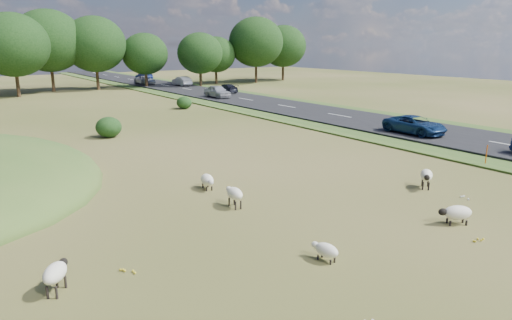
{
  "coord_description": "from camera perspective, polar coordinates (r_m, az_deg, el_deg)",
  "views": [
    {
      "loc": [
        -10.98,
        -14.61,
        6.77
      ],
      "look_at": [
        2.0,
        4.0,
        1.0
      ],
      "focal_mm": 32.0,
      "sensor_mm": 36.0,
      "label": 1
    }
  ],
  "objects": [
    {
      "name": "ground",
      "position": [
        36.94,
        -17.02,
        3.08
      ],
      "size": [
        160.0,
        160.0,
        0.0
      ],
      "primitive_type": "plane",
      "color": "#3B4B17",
      "rests_on": "ground"
    },
    {
      "name": "road",
      "position": [
        54.72,
        -0.12,
        7.29
      ],
      "size": [
        8.0,
        150.0,
        0.25
      ],
      "primitive_type": "cube",
      "color": "black",
      "rests_on": "ground"
    },
    {
      "name": "treeline",
      "position": [
        70.75,
        -27.54,
        12.53
      ],
      "size": [
        96.28,
        14.66,
        11.7
      ],
      "color": "black",
      "rests_on": "ground"
    },
    {
      "name": "shrubs",
      "position": [
        40.8,
        -21.06,
        4.77
      ],
      "size": [
        29.05,
        12.66,
        1.54
      ],
      "color": "black",
      "rests_on": "ground"
    },
    {
      "name": "marker_post",
      "position": [
        29.25,
        26.84,
        0.53
      ],
      "size": [
        0.06,
        0.06,
        1.2
      ],
      "primitive_type": "cylinder",
      "color": "#D8590C",
      "rests_on": "ground"
    },
    {
      "name": "sheep_0",
      "position": [
        15.05,
        8.71,
        -11.04
      ],
      "size": [
        0.59,
        1.07,
        0.6
      ],
      "rotation": [
        0.0,
        0.0,
        1.73
      ],
      "color": "beige",
      "rests_on": "ground"
    },
    {
      "name": "sheep_1",
      "position": [
        14.19,
        -23.77,
        -12.75
      ],
      "size": [
        1.02,
        1.21,
        0.88
      ],
      "rotation": [
        0.0,
        0.0,
        0.95
      ],
      "color": "beige",
      "rests_on": "ground"
    },
    {
      "name": "sheep_2",
      "position": [
        19.43,
        -2.72,
        -4.21
      ],
      "size": [
        0.62,
        1.24,
        0.88
      ],
      "rotation": [
        0.0,
        0.0,
        1.48
      ],
      "color": "beige",
      "rests_on": "ground"
    },
    {
      "name": "sheep_3",
      "position": [
        21.98,
        -6.11,
        -2.5
      ],
      "size": [
        0.75,
        1.31,
        0.73
      ],
      "rotation": [
        0.0,
        0.0,
        4.51
      ],
      "color": "beige",
      "rests_on": "ground"
    },
    {
      "name": "sheep_4",
      "position": [
        23.41,
        20.52,
        -1.82
      ],
      "size": [
        1.26,
        1.11,
        0.93
      ],
      "rotation": [
        0.0,
        0.0,
        3.8
      ],
      "color": "beige",
      "rests_on": "ground"
    },
    {
      "name": "sheep_5",
      "position": [
        19.28,
        23.79,
        -6.04
      ],
      "size": [
        1.34,
        1.06,
        0.76
      ],
      "rotation": [
        0.0,
        0.0,
        2.6
      ],
      "color": "beige",
      "rests_on": "ground"
    },
    {
      "name": "car_0",
      "position": [
        58.31,
        -4.85,
        8.55
      ],
      "size": [
        1.82,
        4.52,
        1.54
      ],
      "primitive_type": "imported",
      "color": "#A9ABB1",
      "rests_on": "road"
    },
    {
      "name": "car_2",
      "position": [
        80.0,
        -13.68,
        9.68
      ],
      "size": [
        2.27,
        4.93,
        1.37
      ],
      "primitive_type": "imported",
      "color": "silver",
      "rests_on": "road"
    },
    {
      "name": "car_3",
      "position": [
        36.27,
        19.24,
        4.18
      ],
      "size": [
        2.21,
        4.79,
        1.33
      ],
      "primitive_type": "imported",
      "color": "navy",
      "rests_on": "road"
    },
    {
      "name": "car_5",
      "position": [
        63.77,
        -3.74,
        8.91
      ],
      "size": [
        1.71,
        4.2,
        1.22
      ],
      "primitive_type": "imported",
      "rotation": [
        0.0,
        0.0,
        3.14
      ],
      "color": "black",
      "rests_on": "road"
    },
    {
      "name": "car_6",
      "position": [
        75.94,
        -9.27,
        9.72
      ],
      "size": [
        1.57,
        4.51,
        1.49
      ],
      "primitive_type": "imported",
      "rotation": [
        0.0,
        0.0,
        3.14
      ],
      "color": "silver",
      "rests_on": "road"
    },
    {
      "name": "car_7",
      "position": [
        90.7,
        -13.79,
        10.21
      ],
      "size": [
        2.07,
        5.09,
        1.48
      ],
      "primitive_type": "imported",
      "rotation": [
        0.0,
        0.0,
        3.14
      ],
      "color": "navy",
      "rests_on": "road"
    }
  ]
}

